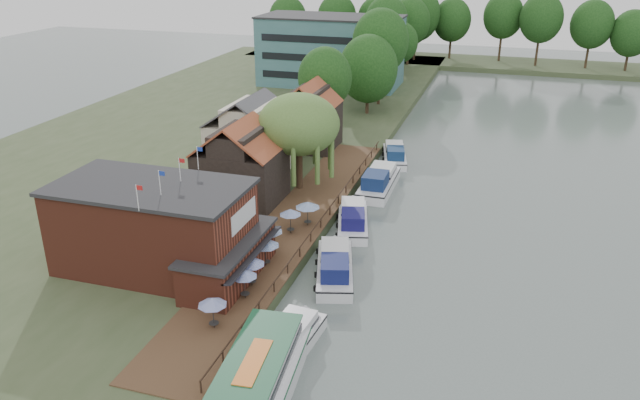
% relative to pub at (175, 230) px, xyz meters
% --- Properties ---
extents(ground, '(260.00, 260.00, 0.00)m').
position_rel_pub_xyz_m(ground, '(14.00, 1.00, -4.65)').
color(ground, '#576461').
rests_on(ground, ground).
extents(land_bank, '(50.00, 140.00, 1.00)m').
position_rel_pub_xyz_m(land_bank, '(-16.00, 36.00, -4.15)').
color(land_bank, '#384728').
rests_on(land_bank, ground).
extents(quay_deck, '(6.00, 50.00, 0.10)m').
position_rel_pub_xyz_m(quay_deck, '(6.00, 11.00, -3.60)').
color(quay_deck, '#47301E').
rests_on(quay_deck, land_bank).
extents(quay_rail, '(0.20, 49.00, 1.00)m').
position_rel_pub_xyz_m(quay_rail, '(8.70, 11.50, -3.15)').
color(quay_rail, black).
rests_on(quay_rail, land_bank).
extents(pub, '(20.00, 11.00, 7.30)m').
position_rel_pub_xyz_m(pub, '(0.00, 0.00, 0.00)').
color(pub, maroon).
rests_on(pub, land_bank).
extents(hotel_block, '(25.40, 12.40, 12.30)m').
position_rel_pub_xyz_m(hotel_block, '(-8.00, 71.00, 2.50)').
color(hotel_block, '#38666B').
rests_on(hotel_block, land_bank).
extents(cottage_a, '(8.60, 7.60, 8.50)m').
position_rel_pub_xyz_m(cottage_a, '(-1.00, 15.00, 0.60)').
color(cottage_a, black).
rests_on(cottage_a, land_bank).
extents(cottage_b, '(9.60, 8.60, 8.50)m').
position_rel_pub_xyz_m(cottage_b, '(-4.00, 25.00, 0.60)').
color(cottage_b, beige).
rests_on(cottage_b, land_bank).
extents(cottage_c, '(7.60, 7.60, 8.50)m').
position_rel_pub_xyz_m(cottage_c, '(0.00, 34.00, 0.60)').
color(cottage_c, black).
rests_on(cottage_c, land_bank).
extents(willow, '(8.60, 8.60, 10.43)m').
position_rel_pub_xyz_m(willow, '(3.50, 20.00, 1.56)').
color(willow, '#476B2D').
rests_on(willow, land_bank).
extents(umbrella_0, '(2.04, 2.04, 2.38)m').
position_rel_pub_xyz_m(umbrella_0, '(6.42, -6.65, -2.36)').
color(umbrella_0, navy).
rests_on(umbrella_0, quay_deck).
extents(umbrella_1, '(1.98, 1.98, 2.38)m').
position_rel_pub_xyz_m(umbrella_1, '(6.92, -2.44, -2.36)').
color(umbrella_1, '#1B3999').
rests_on(umbrella_1, quay_deck).
extents(umbrella_2, '(2.15, 2.15, 2.38)m').
position_rel_pub_xyz_m(umbrella_2, '(6.68, -0.56, -2.36)').
color(umbrella_2, navy).
rests_on(umbrella_2, quay_deck).
extents(umbrella_3, '(2.30, 2.30, 2.38)m').
position_rel_pub_xyz_m(umbrella_3, '(6.55, 2.70, -2.36)').
color(umbrella_3, navy).
rests_on(umbrella_3, quay_deck).
extents(umbrella_4, '(2.41, 2.41, 2.38)m').
position_rel_pub_xyz_m(umbrella_4, '(5.86, 5.16, -2.36)').
color(umbrella_4, navy).
rests_on(umbrella_4, quay_deck).
extents(umbrella_5, '(2.01, 2.01, 2.38)m').
position_rel_pub_xyz_m(umbrella_5, '(6.39, 9.12, -2.36)').
color(umbrella_5, '#1B3D95').
rests_on(umbrella_5, quay_deck).
extents(umbrella_6, '(2.32, 2.32, 2.38)m').
position_rel_pub_xyz_m(umbrella_6, '(7.37, 11.15, -2.36)').
color(umbrella_6, '#1A4A94').
rests_on(umbrella_6, quay_deck).
extents(cruiser_0, '(3.96, 9.94, 2.35)m').
position_rel_pub_xyz_m(cruiser_0, '(11.71, -6.73, -3.48)').
color(cruiser_0, silver).
rests_on(cruiser_0, ground).
extents(cruiser_1, '(5.89, 10.60, 2.46)m').
position_rel_pub_xyz_m(cruiser_1, '(11.91, 4.59, -3.42)').
color(cruiser_1, silver).
rests_on(cruiser_1, ground).
extents(cruiser_2, '(5.52, 10.28, 2.37)m').
position_rel_pub_xyz_m(cruiser_2, '(10.95, 14.23, -3.46)').
color(cruiser_2, white).
rests_on(cruiser_2, ground).
extents(cruiser_3, '(3.62, 10.94, 2.69)m').
position_rel_pub_xyz_m(cruiser_3, '(11.30, 24.53, -3.31)').
color(cruiser_3, white).
rests_on(cruiser_3, ground).
extents(cruiser_4, '(5.15, 9.86, 2.26)m').
position_rel_pub_xyz_m(cruiser_4, '(11.10, 34.68, -3.52)').
color(cruiser_4, white).
rests_on(cruiser_4, ground).
extents(tour_boat, '(5.67, 15.32, 3.27)m').
position_rel_pub_xyz_m(tour_boat, '(11.72, -12.60, -3.01)').
color(tour_boat, silver).
rests_on(tour_boat, ground).
extents(swan, '(0.44, 0.44, 0.44)m').
position_rel_pub_xyz_m(swan, '(10.34, -9.48, -4.43)').
color(swan, white).
rests_on(swan, ground).
extents(bank_tree_0, '(7.36, 7.36, 11.70)m').
position_rel_pub_xyz_m(bank_tree_0, '(-0.19, 41.51, 2.20)').
color(bank_tree_0, '#143811').
rests_on(bank_tree_0, land_bank).
extents(bank_tree_1, '(8.93, 8.93, 11.99)m').
position_rel_pub_xyz_m(bank_tree_1, '(3.23, 52.71, 2.34)').
color(bank_tree_1, '#143811').
rests_on(bank_tree_1, land_bank).
extents(bank_tree_2, '(8.90, 8.90, 15.16)m').
position_rel_pub_xyz_m(bank_tree_2, '(3.66, 58.93, 3.93)').
color(bank_tree_2, '#143811').
rests_on(bank_tree_2, land_bank).
extents(bank_tree_3, '(6.69, 6.69, 10.52)m').
position_rel_pub_xyz_m(bank_tree_3, '(2.95, 80.65, 1.61)').
color(bank_tree_3, '#143811').
rests_on(bank_tree_3, land_bank).
extents(bank_tree_4, '(8.57, 8.57, 14.71)m').
position_rel_pub_xyz_m(bank_tree_4, '(-1.09, 86.55, 3.71)').
color(bank_tree_4, '#143811').
rests_on(bank_tree_4, land_bank).
extents(bank_tree_5, '(8.68, 8.68, 13.83)m').
position_rel_pub_xyz_m(bank_tree_5, '(2.16, 94.54, 3.27)').
color(bank_tree_5, '#143811').
rests_on(bank_tree_5, land_bank).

